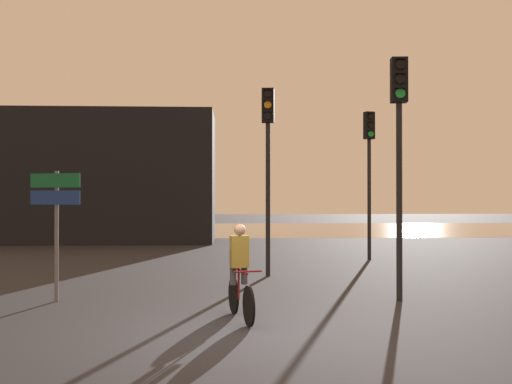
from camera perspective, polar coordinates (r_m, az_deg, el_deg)
ground_plane at (r=8.87m, az=-1.84°, el=-14.07°), size 120.00×120.00×0.00m
water_strip at (r=36.69m, az=-2.39°, el=-3.74°), size 80.00×16.00×0.01m
distant_building at (r=27.63m, az=-17.90°, el=1.41°), size 13.03×4.00×5.98m
traffic_light_near_right at (r=11.85m, az=14.12°, el=5.74°), size 0.34×0.36×4.88m
traffic_light_center at (r=15.00m, az=1.20°, el=4.55°), size 0.35×0.36×4.94m
traffic_light_far_right at (r=19.21m, az=11.25°, el=3.37°), size 0.36×0.38×4.89m
direction_sign_post at (r=12.01m, az=-19.38°, el=-1.84°), size 1.06×0.34×2.60m
cyclist at (r=9.78m, az=-1.63°, el=-7.91°), size 0.55×1.67×1.62m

